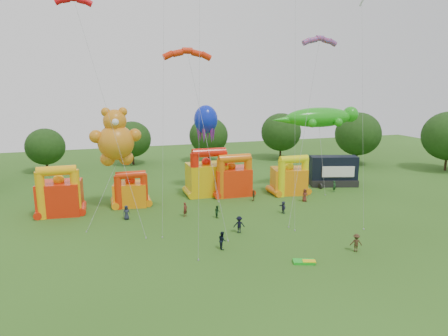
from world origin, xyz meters
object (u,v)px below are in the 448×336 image
object	(u,v)px
spectator_0	(126,213)
spectator_4	(254,195)
gecko_kite	(320,132)
teddy_bear_kite	(108,171)
stage_trailer	(333,171)
bouncy_castle_0	(60,195)
octopus_kite	(207,134)
bouncy_castle_2	(207,177)

from	to	relation	value
spectator_0	spectator_4	distance (m)	18.31
gecko_kite	teddy_bear_kite	bearing A→B (deg)	-173.21
stage_trailer	gecko_kite	xyz separation A→B (m)	(-3.20, -0.61, 6.72)
bouncy_castle_0	octopus_kite	size ratio (longest dim) A/B	0.49
bouncy_castle_0	gecko_kite	world-z (taller)	gecko_kite
spectator_0	spectator_4	bearing A→B (deg)	-6.56
bouncy_castle_2	teddy_bear_kite	xyz separation A→B (m)	(-14.33, -5.34, 2.96)
spectator_0	spectator_4	xyz separation A→B (m)	(18.10, 2.74, -0.10)
teddy_bear_kite	spectator_0	xyz separation A→B (m)	(1.79, -2.58, -4.84)
bouncy_castle_2	spectator_0	world-z (taller)	bouncy_castle_2
teddy_bear_kite	gecko_kite	bearing A→B (deg)	6.79
bouncy_castle_0	gecko_kite	size ratio (longest dim) A/B	0.43
gecko_kite	spectator_0	bearing A→B (deg)	-168.16
stage_trailer	spectator_4	world-z (taller)	stage_trailer
teddy_bear_kite	spectator_4	distance (m)	20.50
bouncy_castle_0	stage_trailer	size ratio (longest dim) A/B	0.82
gecko_kite	bouncy_castle_2	bearing A→B (deg)	175.40
teddy_bear_kite	gecko_kite	distance (m)	32.97
teddy_bear_kite	spectator_0	size ratio (longest dim) A/B	7.57
spectator_4	spectator_0	bearing A→B (deg)	-56.63
bouncy_castle_0	teddy_bear_kite	size ratio (longest dim) A/B	0.48
bouncy_castle_2	spectator_4	world-z (taller)	bouncy_castle_2
stage_trailer	spectator_0	world-z (taller)	stage_trailer
stage_trailer	spectator_4	xyz separation A→B (m)	(-15.88, -4.33, -1.58)
gecko_kite	octopus_kite	xyz separation A→B (m)	(-17.51, 3.57, -0.13)
bouncy_castle_0	bouncy_castle_2	size ratio (longest dim) A/B	0.90
bouncy_castle_0	spectator_0	distance (m)	9.39
teddy_bear_kite	spectator_4	world-z (taller)	teddy_bear_kite
octopus_kite	spectator_4	distance (m)	11.96
bouncy_castle_2	teddy_bear_kite	distance (m)	15.58
bouncy_castle_0	teddy_bear_kite	world-z (taller)	teddy_bear_kite
bouncy_castle_0	gecko_kite	xyz separation A→B (m)	(38.72, 1.70, 6.59)
octopus_kite	bouncy_castle_0	bearing A→B (deg)	-166.05
stage_trailer	teddy_bear_kite	xyz separation A→B (m)	(-35.77, -4.49, 3.36)
bouncy_castle_0	bouncy_castle_2	bearing A→B (deg)	8.80
stage_trailer	spectator_4	bearing A→B (deg)	-164.75
gecko_kite	octopus_kite	distance (m)	17.87
stage_trailer	octopus_kite	bearing A→B (deg)	171.88
bouncy_castle_2	spectator_4	bearing A→B (deg)	-42.97
bouncy_castle_0	stage_trailer	world-z (taller)	bouncy_castle_0
bouncy_castle_0	bouncy_castle_2	world-z (taller)	bouncy_castle_2
bouncy_castle_2	bouncy_castle_0	bearing A→B (deg)	-171.20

